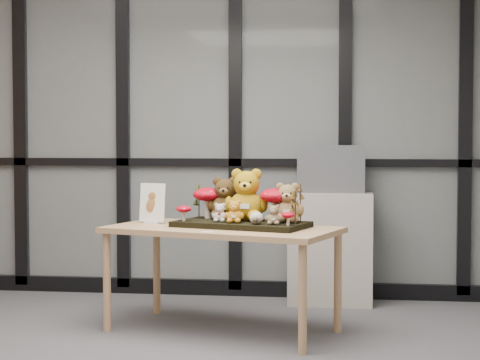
# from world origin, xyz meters

# --- Properties ---
(room_shell) EXTENTS (5.00, 5.00, 5.00)m
(room_shell) POSITION_xyz_m (0.00, 0.00, 1.68)
(room_shell) COLOR #B5B3AB
(room_shell) RESTS_ON floor
(glass_partition) EXTENTS (4.90, 0.06, 2.78)m
(glass_partition) POSITION_xyz_m (-0.00, 2.47, 1.42)
(glass_partition) COLOR #2D383F
(glass_partition) RESTS_ON floor
(display_table) EXTENTS (1.59, 1.13, 0.68)m
(display_table) POSITION_xyz_m (0.54, 1.20, 0.61)
(display_table) COLOR tan
(display_table) RESTS_ON floor
(diorama_tray) EXTENTS (0.92, 0.65, 0.04)m
(diorama_tray) POSITION_xyz_m (0.66, 1.22, 0.69)
(diorama_tray) COLOR black
(diorama_tray) RESTS_ON display_table
(bear_pooh_yellow) EXTENTS (0.35, 0.33, 0.37)m
(bear_pooh_yellow) POSITION_xyz_m (0.69, 1.28, 0.90)
(bear_pooh_yellow) COLOR #AD8211
(bear_pooh_yellow) RESTS_ON diorama_tray
(bear_brown_medium) EXTENTS (0.28, 0.27, 0.30)m
(bear_brown_medium) POSITION_xyz_m (0.53, 1.37, 0.86)
(bear_brown_medium) COLOR #402B12
(bear_brown_medium) RESTS_ON diorama_tray
(bear_tan_back) EXTENTS (0.26, 0.25, 0.28)m
(bear_tan_back) POSITION_xyz_m (0.96, 1.21, 0.85)
(bear_tan_back) COLOR olive
(bear_tan_back) RESTS_ON diorama_tray
(bear_small_yellow) EXTENTS (0.15, 0.14, 0.16)m
(bear_small_yellow) POSITION_xyz_m (0.63, 1.13, 0.79)
(bear_small_yellow) COLOR orange
(bear_small_yellow) RESTS_ON diorama_tray
(bear_white_bow) EXTENTS (0.12, 0.12, 0.13)m
(bear_white_bow) POSITION_xyz_m (0.53, 1.18, 0.78)
(bear_white_bow) COLOR beige
(bear_white_bow) RESTS_ON diorama_tray
(bear_beige_small) EXTENTS (0.13, 0.12, 0.14)m
(bear_beige_small) POSITION_xyz_m (0.88, 1.05, 0.78)
(bear_beige_small) COLOR olive
(bear_beige_small) RESTS_ON diorama_tray
(plush_cream_hedgehog) EXTENTS (0.08, 0.08, 0.09)m
(plush_cream_hedgehog) POSITION_xyz_m (0.77, 1.07, 0.76)
(plush_cream_hedgehog) COLOR beige
(plush_cream_hedgehog) RESTS_ON diorama_tray
(mushroom_back_left) EXTENTS (0.20, 0.20, 0.22)m
(mushroom_back_left) POSITION_xyz_m (0.41, 1.41, 0.82)
(mushroom_back_left) COLOR #A70515
(mushroom_back_left) RESTS_ON diorama_tray
(mushroom_back_right) EXTENTS (0.21, 0.21, 0.24)m
(mushroom_back_right) POSITION_xyz_m (0.88, 1.25, 0.83)
(mushroom_back_right) COLOR #A70515
(mushroom_back_right) RESTS_ON diorama_tray
(mushroom_front_left) EXTENTS (0.10, 0.10, 0.11)m
(mushroom_front_left) POSITION_xyz_m (0.29, 1.21, 0.77)
(mushroom_front_left) COLOR #A70515
(mushroom_front_left) RESTS_ON diorama_tray
(mushroom_front_right) EXTENTS (0.08, 0.08, 0.09)m
(mushroom_front_right) POSITION_xyz_m (0.98, 1.01, 0.76)
(mushroom_front_right) COLOR #A70515
(mushroom_front_right) RESTS_ON diorama_tray
(sprig_green_far_left) EXTENTS (0.05, 0.05, 0.22)m
(sprig_green_far_left) POSITION_xyz_m (0.35, 1.44, 0.82)
(sprig_green_far_left) COLOR #15320B
(sprig_green_far_left) RESTS_ON diorama_tray
(sprig_green_mid_left) EXTENTS (0.05, 0.05, 0.23)m
(sprig_green_mid_left) POSITION_xyz_m (0.48, 1.44, 0.83)
(sprig_green_mid_left) COLOR #15320B
(sprig_green_mid_left) RESTS_ON diorama_tray
(sprig_dry_far_right) EXTENTS (0.05, 0.05, 0.24)m
(sprig_dry_far_right) POSITION_xyz_m (1.04, 1.20, 0.83)
(sprig_dry_far_right) COLOR brown
(sprig_dry_far_right) RESTS_ON diorama_tray
(sprig_dry_mid_right) EXTENTS (0.05, 0.05, 0.21)m
(sprig_dry_mid_right) POSITION_xyz_m (1.01, 1.09, 0.82)
(sprig_dry_mid_right) COLOR brown
(sprig_dry_mid_right) RESTS_ON diorama_tray
(sprig_green_centre) EXTENTS (0.05, 0.05, 0.17)m
(sprig_green_centre) POSITION_xyz_m (0.63, 1.40, 0.80)
(sprig_green_centre) COLOR #15320B
(sprig_green_centre) RESTS_ON diorama_tray
(sign_holder) EXTENTS (0.19, 0.09, 0.27)m
(sign_holder) POSITION_xyz_m (0.04, 1.38, 0.80)
(sign_holder) COLOR silver
(sign_holder) RESTS_ON display_table
(label_card) EXTENTS (0.08, 0.03, 0.00)m
(label_card) POSITION_xyz_m (0.49, 0.92, 0.68)
(label_card) COLOR white
(label_card) RESTS_ON display_table
(cabinet) EXTENTS (0.62, 0.36, 0.83)m
(cabinet) POSITION_xyz_m (1.20, 2.25, 0.42)
(cabinet) COLOR #9F968E
(cabinet) RESTS_ON floor
(monitor) EXTENTS (0.50, 0.05, 0.36)m
(monitor) POSITION_xyz_m (1.20, 2.27, 1.01)
(monitor) COLOR #515359
(monitor) RESTS_ON cabinet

